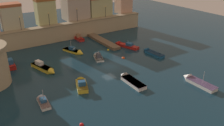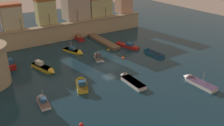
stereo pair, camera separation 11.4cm
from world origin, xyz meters
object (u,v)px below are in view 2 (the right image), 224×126
(moored_boat_8, at_px, (78,38))
(moored_boat_1, at_px, (129,80))
(quay_lamp_0, at_px, (20,21))
(mooring_buoy_1, at_px, (108,50))
(moored_boat_2, at_px, (9,63))
(quay_lamp_1, at_px, (49,17))
(quay_lamp_2, at_px, (77,13))
(mooring_buoy_0, at_px, (81,125))
(moored_boat_7, at_px, (125,45))
(moored_boat_0, at_px, (98,56))
(mooring_buoy_2, at_px, (123,58))
(quay_lamp_3, at_px, (106,10))
(moored_boat_3, at_px, (196,81))
(moored_boat_5, at_px, (151,52))
(moored_boat_4, at_px, (75,51))
(moored_boat_6, at_px, (81,84))
(moored_boat_9, at_px, (44,68))
(moored_boat_11, at_px, (42,101))

(moored_boat_8, bearing_deg, moored_boat_1, 173.23)
(quay_lamp_0, distance_m, mooring_buoy_1, 22.92)
(quay_lamp_0, distance_m, moored_boat_2, 12.90)
(quay_lamp_1, bearing_deg, quay_lamp_2, -0.00)
(mooring_buoy_0, bearing_deg, moored_boat_7, 43.11)
(moored_boat_0, distance_m, mooring_buoy_2, 5.88)
(quay_lamp_2, distance_m, mooring_buoy_2, 21.16)
(quay_lamp_3, relative_size, moored_boat_1, 0.47)
(moored_boat_2, height_order, moored_boat_8, moored_boat_2)
(moored_boat_3, height_order, mooring_buoy_0, moored_boat_3)
(quay_lamp_2, relative_size, moored_boat_5, 0.56)
(moored_boat_4, bearing_deg, moored_boat_7, 54.97)
(moored_boat_3, distance_m, mooring_buoy_2, 17.63)
(moored_boat_3, relative_size, mooring_buoy_1, 12.15)
(quay_lamp_2, relative_size, moored_boat_3, 0.51)
(moored_boat_6, relative_size, mooring_buoy_1, 9.32)
(moored_boat_7, xyz_separation_m, moored_boat_9, (-22.23, -2.15, 0.09))
(quay_lamp_2, xyz_separation_m, moored_boat_1, (-3.81, -29.69, -6.64))
(quay_lamp_1, distance_m, moored_boat_2, 17.45)
(quay_lamp_0, bearing_deg, moored_boat_9, -90.37)
(moored_boat_3, bearing_deg, mooring_buoy_0, 87.64)
(moored_boat_0, bearing_deg, moored_boat_9, 105.64)
(moored_boat_7, height_order, mooring_buoy_2, moored_boat_7)
(quay_lamp_0, xyz_separation_m, moored_boat_8, (14.47, -1.92, -6.43))
(quay_lamp_2, distance_m, moored_boat_7, 16.74)
(quay_lamp_1, relative_size, moored_boat_7, 0.47)
(mooring_buoy_1, bearing_deg, mooring_buoy_0, -129.76)
(moored_boat_6, height_order, moored_boat_8, moored_boat_8)
(quay_lamp_3, relative_size, moored_boat_6, 0.61)
(moored_boat_2, relative_size, mooring_buoy_2, 7.73)
(moored_boat_1, relative_size, moored_boat_11, 1.48)
(moored_boat_8, height_order, mooring_buoy_2, moored_boat_8)
(moored_boat_1, bearing_deg, moored_boat_4, 7.79)
(quay_lamp_3, height_order, mooring_buoy_2, quay_lamp_3)
(quay_lamp_3, bearing_deg, moored_boat_1, -113.90)
(moored_boat_5, height_order, moored_boat_6, moored_boat_6)
(moored_boat_9, bearing_deg, moored_boat_6, 1.25)
(quay_lamp_1, relative_size, moored_boat_2, 0.61)
(moored_boat_2, height_order, moored_boat_11, moored_boat_11)
(moored_boat_3, relative_size, moored_boat_4, 1.12)
(moored_boat_9, bearing_deg, mooring_buoy_0, -21.45)
(moored_boat_2, xyz_separation_m, moored_boat_7, (27.79, -4.16, -0.19))
(moored_boat_11, height_order, mooring_buoy_0, moored_boat_11)
(moored_boat_0, xyz_separation_m, moored_boat_7, (9.65, 2.63, 0.05))
(moored_boat_2, relative_size, moored_boat_8, 1.21)
(quay_lamp_1, xyz_separation_m, moored_boat_0, (5.10, -16.51, -6.56))
(moored_boat_9, bearing_deg, quay_lamp_0, 162.50)
(moored_boat_6, relative_size, mooring_buoy_2, 7.41)
(moored_boat_3, distance_m, moored_boat_7, 23.07)
(moored_boat_11, relative_size, mooring_buoy_0, 7.55)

